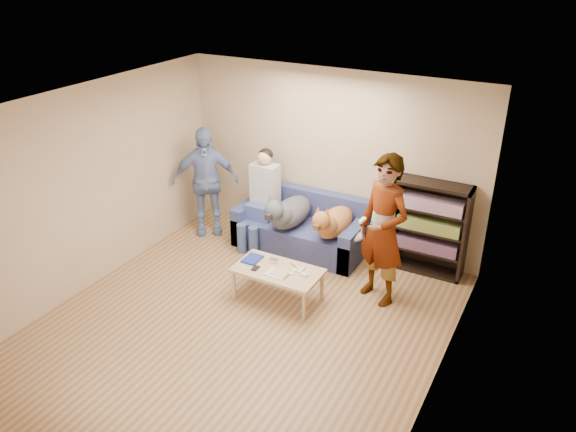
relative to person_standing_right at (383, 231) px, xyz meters
The scene contains 27 objects.
ground 2.07m from the person_standing_right, 131.57° to the right, with size 5.00×5.00×0.00m, color brown.
ceiling 2.46m from the person_standing_right, 131.57° to the right, with size 5.00×5.00×0.00m, color white.
wall_back 1.69m from the person_standing_right, 137.04° to the left, with size 4.50×4.50×0.00m, color tan.
wall_front 4.07m from the person_standing_right, 107.42° to the right, with size 4.50×4.50×0.00m, color tan.
wall_left 3.74m from the person_standing_right, 158.43° to the right, with size 5.00×5.00×0.00m, color tan.
wall_right 1.75m from the person_standing_right, 52.90° to the right, with size 5.00×5.00×0.00m, color tan.
blanket 0.95m from the person_standing_right, 140.08° to the left, with size 0.41×0.35×0.14m, color #BABBC0.
person_standing_right is the anchor object (origin of this frame).
person_standing_left 3.03m from the person_standing_right, behind, with size 0.99×0.41×1.69m, color #7D8DC8.
held_controller 0.33m from the person_standing_right, 135.00° to the right, with size 0.04×0.13×0.03m, color white.
notebook_blue 1.71m from the person_standing_right, 159.71° to the right, with size 0.20×0.26×0.03m, color navy.
papers 1.39m from the person_standing_right, 146.39° to the right, with size 0.26×0.20×0.01m, color white.
magazine 1.36m from the person_standing_right, 146.39° to the right, with size 0.22×0.17×0.01m, color #B6AC92.
camera_silver 1.43m from the person_standing_right, 158.36° to the right, with size 0.11×0.06×0.05m, color silver.
controller_a 1.12m from the person_standing_right, 148.67° to the right, with size 0.04×0.13×0.03m, color white.
controller_b 1.10m from the person_standing_right, 142.13° to the right, with size 0.09×0.06×0.03m, color silver.
headphone_cup_a 1.24m from the person_standing_right, 145.55° to the right, with size 0.07×0.07×0.02m, color white.
headphone_cup_b 1.20m from the person_standing_right, 149.06° to the right, with size 0.07×0.07×0.02m, color silver.
pen_orange 1.48m from the person_standing_right, 145.92° to the right, with size 0.01×0.01×0.14m, color #C75A1C.
pen_black 1.22m from the person_standing_right, 156.64° to the right, with size 0.01×0.01×0.14m, color black.
wallet 1.65m from the person_standing_right, 151.90° to the right, with size 0.07×0.12×0.01m, color black.
sofa 1.77m from the person_standing_right, 153.60° to the left, with size 1.90×0.85×0.82m.
person_seated 2.16m from the person_standing_right, 163.80° to the left, with size 0.40×0.73×1.47m.
dog_gray 1.66m from the person_standing_right, 162.96° to the left, with size 0.44×1.26×0.64m.
dog_tan 1.09m from the person_standing_right, 149.74° to the left, with size 0.40×1.16×0.59m.
coffee_table 1.41m from the person_standing_right, 151.36° to the right, with size 1.10×0.60×0.42m.
bookshelf 1.06m from the person_standing_right, 70.74° to the left, with size 1.00×0.34×1.30m.
Camera 1 is at (3.06, -4.47, 4.07)m, focal length 35.00 mm.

